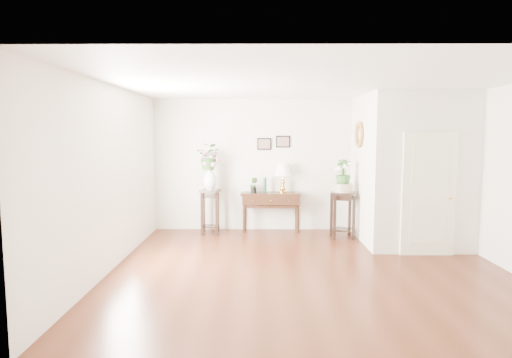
{
  "coord_description": "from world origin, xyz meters",
  "views": [
    {
      "loc": [
        -0.76,
        -6.38,
        2.06
      ],
      "look_at": [
        -0.82,
        1.3,
        1.25
      ],
      "focal_mm": 30.0,
      "sensor_mm": 36.0,
      "label": 1
    }
  ],
  "objects_px": {
    "console_table": "(271,212)",
    "plant_stand_a": "(210,212)",
    "table_lamp": "(283,176)",
    "plant_stand_b": "(342,215)"
  },
  "relations": [
    {
      "from": "table_lamp",
      "to": "plant_stand_a",
      "type": "bearing_deg",
      "value": -170.71
    },
    {
      "from": "console_table",
      "to": "plant_stand_a",
      "type": "height_order",
      "value": "plant_stand_a"
    },
    {
      "from": "table_lamp",
      "to": "plant_stand_a",
      "type": "height_order",
      "value": "table_lamp"
    },
    {
      "from": "console_table",
      "to": "plant_stand_a",
      "type": "bearing_deg",
      "value": -165.78
    },
    {
      "from": "plant_stand_a",
      "to": "plant_stand_b",
      "type": "distance_m",
      "value": 2.69
    },
    {
      "from": "console_table",
      "to": "table_lamp",
      "type": "relative_size",
      "value": 2.01
    },
    {
      "from": "plant_stand_a",
      "to": "plant_stand_b",
      "type": "bearing_deg",
      "value": -6.47
    },
    {
      "from": "plant_stand_b",
      "to": "table_lamp",
      "type": "bearing_deg",
      "value": 154.59
    },
    {
      "from": "table_lamp",
      "to": "console_table",
      "type": "bearing_deg",
      "value": 180.0
    },
    {
      "from": "console_table",
      "to": "table_lamp",
      "type": "distance_m",
      "value": 0.81
    }
  ]
}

